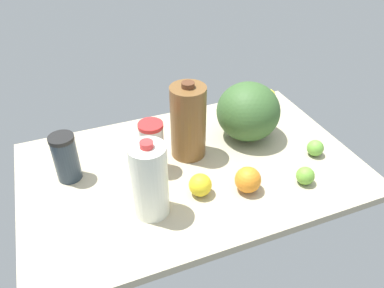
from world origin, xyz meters
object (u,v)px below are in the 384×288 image
lime_loose (315,148)px  chocolate_milk_jug (188,122)px  orange_near_front (248,180)px  lemon_far_back (200,185)px  shaker_bottle (66,158)px  milk_jug (150,181)px  tumbler_cup (152,147)px  watermelon (248,112)px  lemon_by_jug (269,96)px  lime_beside_bowl (305,176)px

lime_loose → chocolate_milk_jug: bearing=157.1°
orange_near_front → lemon_far_back: bearing=165.2°
shaker_bottle → lime_loose: 89.63cm
milk_jug → tumbler_cup: bearing=71.8°
shaker_bottle → milk_jug: size_ratio=0.65×
shaker_bottle → watermelon: bearing=-0.0°
orange_near_front → lemon_by_jug: 61.77cm
shaker_bottle → orange_near_front: (54.31, -28.32, -4.30)cm
milk_jug → lime_beside_bowl: (52.20, -6.70, -9.45)cm
shaker_bottle → lime_loose: (87.04, -20.63, -5.62)cm
chocolate_milk_jug → lemon_far_back: bearing=-101.2°
shaker_bottle → lemon_far_back: (39.00, -24.28, -4.89)cm
chocolate_milk_jug → lemon_far_back: 24.72cm
chocolate_milk_jug → tumbler_cup: bearing=-164.5°
shaker_bottle → lime_loose: shaker_bottle is taller
orange_near_front → lime_loose: (32.74, 7.69, -1.31)cm
shaker_bottle → orange_near_front: shaker_bottle is taller
lime_loose → lemon_far_back: lemon_far_back is taller
tumbler_cup → chocolate_milk_jug: bearing=15.5°
milk_jug → lemon_by_jug: bearing=33.6°
lemon_by_jug → watermelon: bearing=-137.6°
shaker_bottle → milk_jug: 34.10cm
lime_beside_bowl → lemon_by_jug: bearing=71.7°
milk_jug → lemon_far_back: (16.98, 1.47, -8.75)cm
orange_near_front → lemon_by_jug: (37.54, 49.04, -1.34)cm
lime_beside_bowl → lemon_by_jug: size_ratio=1.02×
tumbler_cup → lemon_by_jug: 69.26cm
lime_beside_bowl → lime_loose: (12.82, 11.82, -0.03)cm
watermelon → lime_loose: 28.55cm
chocolate_milk_jug → milk_jug: (-21.36, -23.56, -1.46)cm
milk_jug → orange_near_front: size_ratio=3.04×
chocolate_milk_jug → watermelon: size_ratio=1.21×
orange_near_front → lemon_by_jug: size_ratio=1.44×
shaker_bottle → lemon_far_back: shaker_bottle is taller
chocolate_milk_jug → milk_jug: chocolate_milk_jug is taller
shaker_bottle → orange_near_front: size_ratio=1.97×
lime_loose → lemon_far_back: bearing=-175.7°
chocolate_milk_jug → watermelon: bearing=4.7°
chocolate_milk_jug → orange_near_front: chocolate_milk_jug is taller
chocolate_milk_jug → milk_jug: 31.83cm
lemon_by_jug → lime_loose: size_ratio=0.99×
shaker_bottle → lemon_by_jug: bearing=12.7°
shaker_bottle → milk_jug: bearing=-49.5°
orange_near_front → tumbler_cup: bearing=139.6°
watermelon → lime_loose: bearing=-48.8°
tumbler_cup → milk_jug: bearing=-108.2°
tumbler_cup → lemon_by_jug: bearing=23.1°
lime_beside_bowl → lemon_far_back: size_ratio=0.82×
watermelon → lemon_by_jug: bearing=42.4°
chocolate_milk_jug → orange_near_front: 29.91cm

